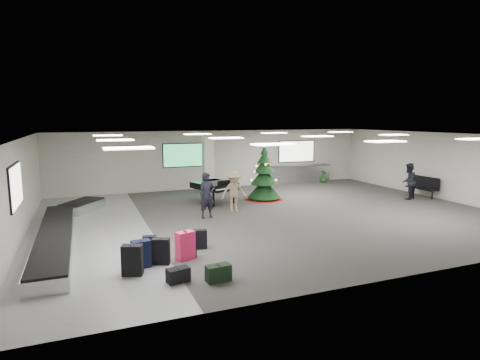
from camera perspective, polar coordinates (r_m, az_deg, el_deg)
name	(u,v)px	position (r m, az deg, el deg)	size (l,w,h in m)	color
ground	(273,215)	(16.39, 4.69, -4.93)	(18.00, 18.00, 0.00)	#3B3836
room_envelope	(258,156)	(16.44, 2.56, 3.37)	(18.02, 14.02, 3.21)	beige
baggage_carousel	(62,230)	(14.66, -23.99, -6.47)	(2.28, 9.71, 0.43)	silver
service_counter	(299,174)	(24.38, 8.33, 0.83)	(4.05, 0.65, 1.08)	silver
suitcase_0	(132,260)	(10.49, -15.07, -10.95)	(0.56, 0.43, 0.80)	black
suitcase_1	(161,251)	(11.07, -11.17, -9.94)	(0.51, 0.40, 0.73)	black
pink_suitcase	(185,246)	(11.32, -7.79, -9.22)	(0.57, 0.43, 0.81)	#FD215F
suitcase_3	(200,239)	(12.19, -5.69, -8.37)	(0.41, 0.26, 0.60)	black
navy_suitcase	(141,254)	(10.94, -13.88, -10.19)	(0.51, 0.34, 0.75)	black
green_duffel	(218,273)	(9.89, -3.09, -13.06)	(0.62, 0.35, 0.42)	black
suitcase_7	(188,247)	(11.47, -7.35, -9.44)	(0.42, 0.22, 0.63)	black
suitcase_8	(150,246)	(11.81, -12.73, -9.12)	(0.43, 0.29, 0.60)	black
black_duffel	(178,275)	(9.92, -8.79, -13.22)	(0.58, 0.39, 0.37)	black
christmas_tree	(264,180)	(19.26, 3.45, -0.04)	(1.91, 1.91, 2.72)	#670B09
grand_piano	(215,186)	(18.45, -3.56, -0.82)	(2.08, 2.37, 1.13)	black
bench	(423,185)	(21.87, 24.63, -0.71)	(0.61, 1.64, 1.02)	black
traveler_a	(207,195)	(15.70, -4.70, -2.19)	(0.65, 0.43, 1.79)	black
traveler_b	(234,192)	(16.68, -0.85, -1.66)	(1.10, 0.63, 1.71)	#9C7F60
traveler_bench	(408,181)	(20.93, 22.84, -0.17)	(0.85, 0.66, 1.75)	black
potted_plant_left	(267,182)	(22.49, 3.84, -0.22)	(0.41, 0.33, 0.74)	#133C16
potted_plant_right	(324,177)	(24.92, 11.87, 0.49)	(0.41, 0.41, 0.74)	#133C16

